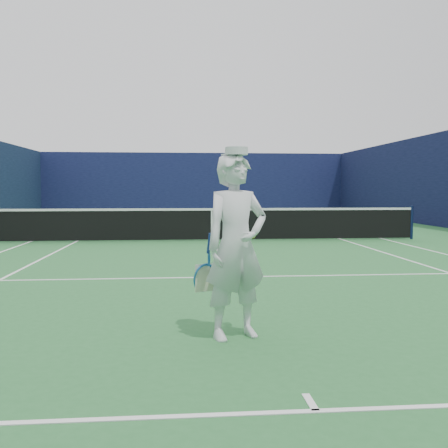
% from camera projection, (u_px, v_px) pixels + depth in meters
% --- Properties ---
extents(ground, '(80.00, 80.00, 0.00)m').
position_uv_depth(ground, '(212.00, 241.00, 15.38)').
color(ground, '#286B33').
rests_on(ground, ground).
extents(court_markings, '(11.03, 23.83, 0.01)m').
position_uv_depth(court_markings, '(212.00, 241.00, 15.38)').
color(court_markings, white).
rests_on(court_markings, ground).
extents(windscreen_fence, '(20.12, 36.12, 4.00)m').
position_uv_depth(windscreen_fence, '(212.00, 176.00, 15.24)').
color(windscreen_fence, '#0F143A').
rests_on(windscreen_fence, ground).
extents(tennis_net, '(12.88, 0.09, 1.07)m').
position_uv_depth(tennis_net, '(212.00, 223.00, 15.34)').
color(tennis_net, '#141E4C').
rests_on(tennis_net, ground).
extents(tennis_player, '(0.91, 0.71, 2.03)m').
position_uv_depth(tennis_player, '(236.00, 246.00, 5.29)').
color(tennis_player, white).
rests_on(tennis_player, ground).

